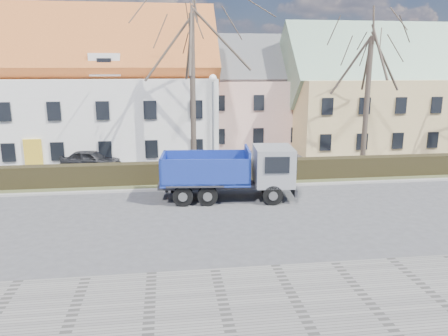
{
  "coord_description": "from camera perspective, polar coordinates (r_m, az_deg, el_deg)",
  "views": [
    {
      "loc": [
        -3.79,
        -20.26,
        7.15
      ],
      "look_at": [
        -0.67,
        3.1,
        1.6
      ],
      "focal_mm": 35.0,
      "sensor_mm": 36.0,
      "label": 1
    }
  ],
  "objects": [
    {
      "name": "hedge",
      "position": [
        27.32,
        0.59,
        -0.51
      ],
      "size": [
        60.0,
        0.9,
        1.3
      ],
      "primitive_type": "cube",
      "color": "black",
      "rests_on": "ground"
    },
    {
      "name": "curb_far",
      "position": [
        26.13,
        1.02,
        -2.5
      ],
      "size": [
        80.0,
        0.3,
        0.12
      ],
      "primitive_type": "cube",
      "color": "gray",
      "rests_on": "ground"
    },
    {
      "name": "sidewalk_near",
      "position": [
        14.25,
        9.28,
        -16.85
      ],
      "size": [
        80.0,
        5.0,
        0.08
      ],
      "primitive_type": "cube",
      "color": "slate",
      "rests_on": "ground"
    },
    {
      "name": "cart_frame",
      "position": [
        25.29,
        -7.63,
        -2.47
      ],
      "size": [
        0.84,
        0.6,
        0.7
      ],
      "primitive_type": null,
      "rotation": [
        0.0,
        0.0,
        -0.22
      ],
      "color": "silver",
      "rests_on": "ground"
    },
    {
      "name": "building_white",
      "position": [
        37.49,
        -22.07,
        8.62
      ],
      "size": [
        26.8,
        10.8,
        9.5
      ],
      "primitive_type": null,
      "color": "silver",
      "rests_on": "ground"
    },
    {
      "name": "parked_car_a",
      "position": [
        32.06,
        -17.0,
        1.06
      ],
      "size": [
        4.39,
        2.59,
        1.4
      ],
      "primitive_type": "imported",
      "rotation": [
        0.0,
        0.0,
        1.33
      ],
      "color": "black",
      "rests_on": "ground"
    },
    {
      "name": "building_yellow",
      "position": [
        42.29,
        20.55,
        8.49
      ],
      "size": [
        18.8,
        10.8,
        8.5
      ],
      "primitive_type": null,
      "color": "tan",
      "rests_on": "ground"
    },
    {
      "name": "tree_1",
      "position": [
        28.83,
        -4.13,
        11.58
      ],
      "size": [
        9.2,
        9.2,
        12.65
      ],
      "primitive_type": null,
      "color": "#3D322A",
      "rests_on": "ground"
    },
    {
      "name": "building_pink",
      "position": [
        41.13,
        3.37,
        8.83
      ],
      "size": [
        10.8,
        8.8,
        8.0
      ],
      "primitive_type": null,
      "color": "#CD9F91",
      "rests_on": "ground"
    },
    {
      "name": "tree_2",
      "position": [
        31.94,
        18.25,
        9.64
      ],
      "size": [
        8.0,
        8.0,
        11.0
      ],
      "primitive_type": null,
      "color": "#3D322A",
      "rests_on": "ground"
    },
    {
      "name": "streetlight",
      "position": [
        27.68,
        -1.43,
        5.36
      ],
      "size": [
        0.52,
        0.52,
        6.7
      ],
      "primitive_type": null,
      "color": "#9DA0A4",
      "rests_on": "ground"
    },
    {
      "name": "ground",
      "position": [
        21.82,
        2.84,
        -5.9
      ],
      "size": [
        120.0,
        120.0,
        0.0
      ],
      "primitive_type": "plane",
      "color": "#404043"
    },
    {
      "name": "dump_truck",
      "position": [
        23.61,
        -0.12,
        -0.61
      ],
      "size": [
        7.68,
        3.44,
        2.98
      ],
      "primitive_type": null,
      "rotation": [
        0.0,
        0.0,
        -0.09
      ],
      "color": "navy",
      "rests_on": "ground"
    },
    {
      "name": "grass_strip",
      "position": [
        27.66,
        0.53,
        -1.62
      ],
      "size": [
        80.0,
        3.0,
        0.1
      ],
      "primitive_type": "cube",
      "color": "#3F4426",
      "rests_on": "ground"
    }
  ]
}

